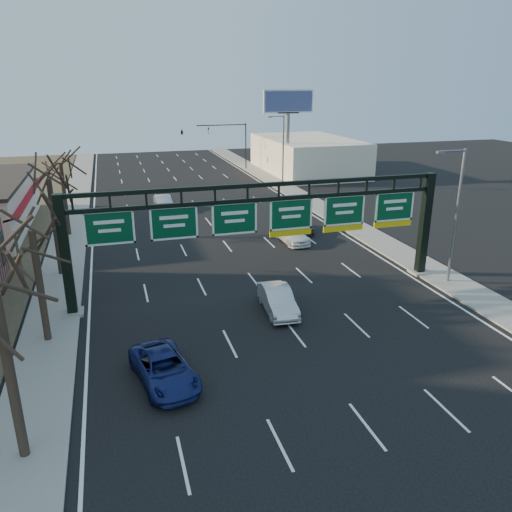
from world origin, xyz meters
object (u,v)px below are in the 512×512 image
object	(u,v)px
sign_gantry	(266,223)
car_blue_suv	(164,369)
car_white_wagon	(292,234)
car_silver_sedan	(278,300)

from	to	relation	value
sign_gantry	car_blue_suv	distance (m)	12.06
sign_gantry	car_white_wagon	xyz separation A→B (m)	(5.41, 9.64, -3.95)
car_silver_sedan	car_blue_suv	bearing A→B (deg)	-138.68
car_blue_suv	sign_gantry	bearing A→B (deg)	37.75
sign_gantry	car_white_wagon	size ratio (longest dim) A/B	5.25
sign_gantry	car_silver_sedan	distance (m)	4.94
car_blue_suv	car_silver_sedan	world-z (taller)	car_silver_sedan
car_blue_suv	car_silver_sedan	bearing A→B (deg)	26.05
car_blue_suv	car_white_wagon	world-z (taller)	same
car_blue_suv	car_silver_sedan	size ratio (longest dim) A/B	1.09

